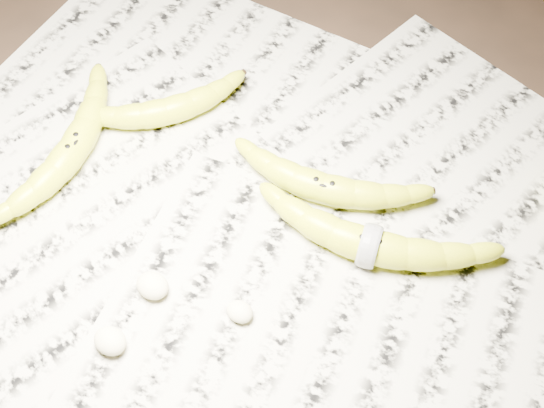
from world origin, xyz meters
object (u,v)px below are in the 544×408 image
Objects in this scene: banana_center at (324,186)px; banana_left_b at (166,109)px; banana_left_a at (72,147)px; banana_taped at (370,244)px.

banana_left_b is at bearing 166.65° from banana_center.
banana_left_a is 0.11m from banana_left_b.
banana_taped reaches higher than banana_left_a.
banana_center is 0.08m from banana_taped.
banana_left_b is 0.89× the size of banana_center.
banana_left_a is at bearing 176.90° from banana_taped.
banana_left_a is 0.34m from banana_taped.
banana_left_b is at bearing 158.87° from banana_taped.
banana_left_a is 0.28m from banana_center.
banana_taped is (0.33, 0.08, 0.00)m from banana_left_a.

